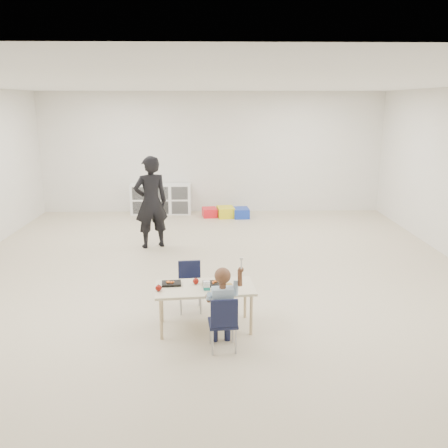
{
  "coord_description": "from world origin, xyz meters",
  "views": [
    {
      "loc": [
        0.01,
        -6.67,
        2.55
      ],
      "look_at": [
        0.17,
        -0.07,
        0.85
      ],
      "focal_mm": 38.0,
      "sensor_mm": 36.0,
      "label": 1
    }
  ],
  "objects_px": {
    "table": "(205,307)",
    "chair_near": "(223,322)",
    "child": "(223,306)",
    "cubby_shelf": "(161,199)",
    "adult": "(151,202)"
  },
  "relations": [
    {
      "from": "chair_near",
      "to": "adult",
      "type": "height_order",
      "value": "adult"
    },
    {
      "from": "cubby_shelf",
      "to": "adult",
      "type": "relative_size",
      "value": 0.85
    },
    {
      "from": "table",
      "to": "chair_near",
      "type": "relative_size",
      "value": 1.89
    },
    {
      "from": "table",
      "to": "adult",
      "type": "height_order",
      "value": "adult"
    },
    {
      "from": "child",
      "to": "table",
      "type": "bearing_deg",
      "value": 106.69
    },
    {
      "from": "table",
      "to": "adult",
      "type": "relative_size",
      "value": 0.71
    },
    {
      "from": "chair_near",
      "to": "adult",
      "type": "bearing_deg",
      "value": 102.74
    },
    {
      "from": "table",
      "to": "adult",
      "type": "distance_m",
      "value": 3.43
    },
    {
      "from": "chair_near",
      "to": "table",
      "type": "bearing_deg",
      "value": 106.69
    },
    {
      "from": "chair_near",
      "to": "adult",
      "type": "distance_m",
      "value": 3.94
    },
    {
      "from": "cubby_shelf",
      "to": "adult",
      "type": "bearing_deg",
      "value": -87.54
    },
    {
      "from": "child",
      "to": "adult",
      "type": "relative_size",
      "value": 0.59
    },
    {
      "from": "chair_near",
      "to": "cubby_shelf",
      "type": "distance_m",
      "value": 6.52
    },
    {
      "from": "child",
      "to": "cubby_shelf",
      "type": "xyz_separation_m",
      "value": [
        -1.31,
        6.39,
        -0.14
      ]
    },
    {
      "from": "child",
      "to": "cubby_shelf",
      "type": "relative_size",
      "value": 0.69
    }
  ]
}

